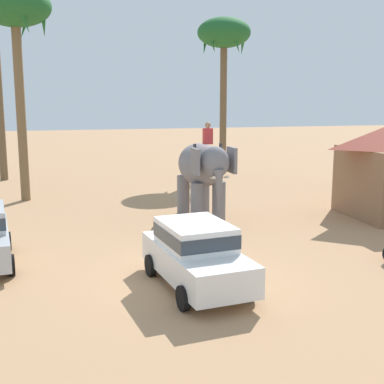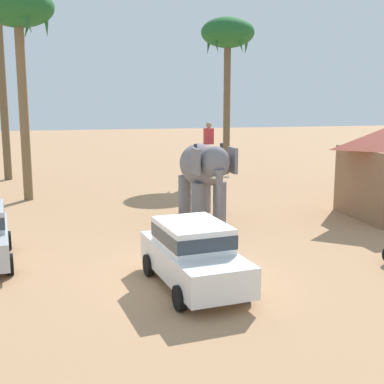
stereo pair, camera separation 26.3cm
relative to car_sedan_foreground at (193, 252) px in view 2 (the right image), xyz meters
name	(u,v)px [view 2 (the right image)]	position (x,y,z in m)	size (l,w,h in m)	color
ground_plane	(181,281)	(-0.23, 0.45, -0.93)	(120.00, 120.00, 0.00)	tan
car_sedan_foreground	(193,252)	(0.00, 0.00, 0.00)	(2.32, 4.31, 1.70)	white
elephant_with_mahout	(204,170)	(2.02, 7.21, 1.06)	(1.84, 3.93, 3.88)	slate
palm_tree_near_hut	(18,15)	(-5.12, 12.72, 7.44)	(3.20, 3.20, 9.61)	brown
palm_tree_left_of_road	(228,38)	(6.28, 18.75, 7.25)	(3.20, 3.20, 9.41)	brown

